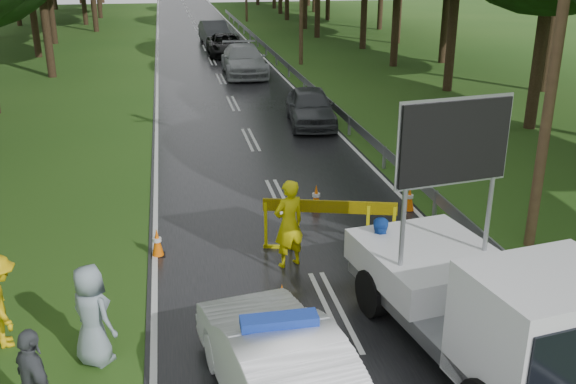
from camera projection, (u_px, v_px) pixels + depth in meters
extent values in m
plane|color=#234C15|center=(334.00, 311.00, 12.17)|extent=(160.00, 160.00, 0.00)
cube|color=black|center=(212.00, 61.00, 39.77)|extent=(7.00, 140.00, 0.02)
cylinder|color=gray|center=(515.00, 277.00, 12.69)|extent=(0.12, 0.12, 0.70)
cube|color=gray|center=(271.00, 51.00, 40.22)|extent=(0.05, 60.00, 0.30)
cylinder|color=#4A3122|center=(561.00, 24.00, 13.16)|extent=(0.24, 0.24, 10.00)
imported|color=white|center=(279.00, 369.00, 9.26)|extent=(2.25, 4.63, 1.46)
cube|color=#1938A5|center=(279.00, 321.00, 8.98)|extent=(1.13, 0.48, 0.15)
cube|color=gray|center=(460.00, 311.00, 11.03)|extent=(2.83, 4.80, 0.27)
cube|color=silver|center=(429.00, 262.00, 11.83)|extent=(2.63, 2.90, 0.59)
cube|color=silver|center=(544.00, 332.00, 9.06)|extent=(2.39, 2.04, 1.83)
cube|color=black|center=(454.00, 142.00, 10.60)|extent=(2.04, 0.45, 1.40)
cylinder|color=black|center=(373.00, 293.00, 11.90)|extent=(0.44, 0.94, 0.90)
cylinder|color=black|center=(466.00, 275.00, 12.54)|extent=(0.44, 0.94, 0.90)
cube|color=#D4C90B|center=(266.00, 226.00, 14.52)|extent=(0.09, 0.09, 1.15)
cube|color=#D4C90B|center=(291.00, 227.00, 14.47)|extent=(0.09, 0.09, 1.15)
cube|color=#D4C90B|center=(368.00, 229.00, 14.32)|extent=(0.09, 0.09, 1.15)
cube|color=#D4C90B|center=(393.00, 230.00, 14.27)|extent=(0.09, 0.09, 1.15)
cube|color=#F2CC00|center=(330.00, 207.00, 14.21)|extent=(2.88, 0.88, 0.29)
imported|color=yellow|center=(289.00, 224.00, 13.58)|extent=(0.84, 0.70, 1.96)
imported|color=#1B4DB4|center=(381.00, 256.00, 12.53)|extent=(0.79, 0.62, 1.61)
imported|color=yellow|center=(1.00, 301.00, 10.86)|extent=(0.96, 1.23, 1.68)
imported|color=gray|center=(92.00, 315.00, 10.36)|extent=(1.00, 1.00, 1.76)
imported|color=#3B3D42|center=(311.00, 107.00, 24.98)|extent=(2.14, 4.42, 1.45)
imported|color=#9D9FA4|center=(244.00, 60.00, 35.16)|extent=(2.35, 5.61, 1.62)
imported|color=black|center=(226.00, 45.00, 41.78)|extent=(2.36, 5.05, 1.40)
imported|color=#3C3E43|center=(214.00, 32.00, 47.20)|extent=(2.12, 5.13, 1.65)
cube|color=black|center=(282.00, 315.00, 11.99)|extent=(0.32, 0.32, 0.03)
cone|color=#FF6908|center=(282.00, 300.00, 11.88)|extent=(0.26, 0.26, 0.65)
cube|color=black|center=(316.00, 210.00, 16.90)|extent=(0.34, 0.34, 0.03)
cone|color=#FF6908|center=(316.00, 197.00, 16.78)|extent=(0.28, 0.28, 0.69)
cube|color=black|center=(158.00, 255.00, 14.35)|extent=(0.32, 0.32, 0.03)
cone|color=#FF6908|center=(157.00, 242.00, 14.24)|extent=(0.26, 0.26, 0.65)
cube|color=black|center=(409.00, 210.00, 16.86)|extent=(0.32, 0.32, 0.03)
cone|color=#FF6908|center=(409.00, 198.00, 16.74)|extent=(0.26, 0.26, 0.66)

